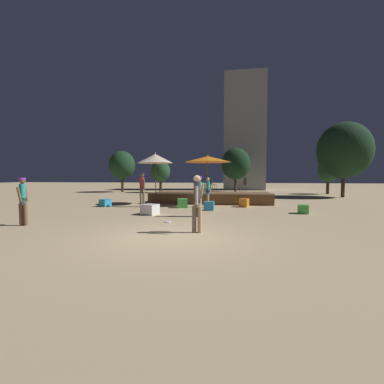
# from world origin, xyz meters

# --- Properties ---
(ground_plane) EXTENTS (120.00, 120.00, 0.00)m
(ground_plane) POSITION_xyz_m (0.00, 0.00, 0.00)
(ground_plane) COLOR tan
(wooden_deck) EXTENTS (7.52, 3.00, 0.71)m
(wooden_deck) POSITION_xyz_m (0.37, 9.65, 0.32)
(wooden_deck) COLOR brown
(wooden_deck) RESTS_ON ground
(patio_umbrella_0) EXTENTS (2.74, 2.74, 2.96)m
(patio_umbrella_0) POSITION_xyz_m (0.29, 8.35, 2.70)
(patio_umbrella_0) COLOR brown
(patio_umbrella_0) RESTS_ON ground
(patio_umbrella_1) EXTENTS (2.15, 2.15, 3.11)m
(patio_umbrella_1) POSITION_xyz_m (-2.87, 8.14, 2.75)
(patio_umbrella_1) COLOR brown
(patio_umbrella_1) RESTS_ON ground
(cube_seat_0) EXTENTS (0.62, 0.62, 0.49)m
(cube_seat_0) POSITION_xyz_m (-0.90, 6.55, 0.24)
(cube_seat_0) COLOR #4CC651
(cube_seat_0) RESTS_ON ground
(cube_seat_1) EXTENTS (0.50, 0.50, 0.44)m
(cube_seat_1) POSITION_xyz_m (0.60, 5.76, 0.22)
(cube_seat_1) COLOR #2D9EDB
(cube_seat_1) RESTS_ON ground
(cube_seat_2) EXTENTS (0.78, 0.78, 0.45)m
(cube_seat_2) POSITION_xyz_m (-1.85, 3.90, 0.23)
(cube_seat_2) COLOR white
(cube_seat_2) RESTS_ON ground
(cube_seat_3) EXTENTS (0.56, 0.56, 0.39)m
(cube_seat_3) POSITION_xyz_m (4.90, 5.24, 0.20)
(cube_seat_3) COLOR #4CC651
(cube_seat_3) RESTS_ON ground
(cube_seat_4) EXTENTS (0.58, 0.58, 0.46)m
(cube_seat_4) POSITION_xyz_m (2.39, 7.39, 0.23)
(cube_seat_4) COLOR orange
(cube_seat_4) RESTS_ON ground
(cube_seat_5) EXTENTS (0.63, 0.63, 0.40)m
(cube_seat_5) POSITION_xyz_m (-5.30, 6.48, 0.20)
(cube_seat_5) COLOR #2D9EDB
(cube_seat_5) RESTS_ON ground
(person_0) EXTENTS (0.47, 0.29, 1.62)m
(person_0) POSITION_xyz_m (0.43, 6.90, 0.86)
(person_0) COLOR tan
(person_0) RESTS_ON ground
(person_1) EXTENTS (0.48, 0.33, 1.69)m
(person_1) POSITION_xyz_m (0.35, 3.66, 0.95)
(person_1) COLOR tan
(person_1) RESTS_ON ground
(person_2) EXTENTS (0.29, 0.49, 1.64)m
(person_2) POSITION_xyz_m (-5.33, 0.79, 0.91)
(person_2) COLOR brown
(person_2) RESTS_ON ground
(person_3) EXTENTS (0.45, 0.34, 1.86)m
(person_3) POSITION_xyz_m (-3.17, 6.61, 1.08)
(person_3) COLOR #72664C
(person_3) RESTS_ON ground
(person_4) EXTENTS (0.30, 0.49, 1.71)m
(person_4) POSITION_xyz_m (0.68, 0.60, 0.93)
(person_4) COLOR tan
(person_4) RESTS_ON ground
(bistro_chair_0) EXTENTS (0.46, 0.46, 0.90)m
(bistro_chair_0) POSITION_xyz_m (2.47, 9.55, 1.25)
(bistro_chair_0) COLOR #47474C
(bistro_chair_0) RESTS_ON wooden_deck
(bistro_chair_1) EXTENTS (0.47, 0.47, 0.90)m
(bistro_chair_1) POSITION_xyz_m (0.50, 9.31, 1.25)
(bistro_chair_1) COLOR #1E4C47
(bistro_chair_1) RESTS_ON wooden_deck
(frisbee_disc) EXTENTS (0.23, 0.23, 0.03)m
(frisbee_disc) POSITION_xyz_m (-0.60, 2.16, 0.02)
(frisbee_disc) COLOR white
(frisbee_disc) RESTS_ON ground
(background_tree_0) EXTENTS (1.99, 1.99, 3.33)m
(background_tree_0) POSITION_xyz_m (-5.62, 19.05, 2.22)
(background_tree_0) COLOR #3D2B1C
(background_tree_0) RESTS_ON ground
(background_tree_1) EXTENTS (2.72, 2.72, 4.40)m
(background_tree_1) POSITION_xyz_m (-9.90, 19.20, 2.89)
(background_tree_1) COLOR #3D2B1C
(background_tree_1) RESTS_ON ground
(background_tree_2) EXTENTS (4.09, 4.09, 6.01)m
(background_tree_2) POSITION_xyz_m (10.59, 15.34, 3.75)
(background_tree_2) COLOR #3D2B1C
(background_tree_2) RESTS_ON ground
(background_tree_3) EXTENTS (1.93, 1.93, 3.27)m
(background_tree_3) POSITION_xyz_m (10.76, 19.12, 2.19)
(background_tree_3) COLOR #3D2B1C
(background_tree_3) RESTS_ON ground
(background_tree_4) EXTENTS (3.14, 3.14, 4.81)m
(background_tree_4) POSITION_xyz_m (2.13, 21.62, 3.07)
(background_tree_4) COLOR #3D2B1C
(background_tree_4) RESTS_ON ground
(distant_building) EXTENTS (5.04, 4.17, 14.31)m
(distant_building) POSITION_xyz_m (3.25, 26.75, 7.15)
(distant_building) COLOR gray
(distant_building) RESTS_ON ground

